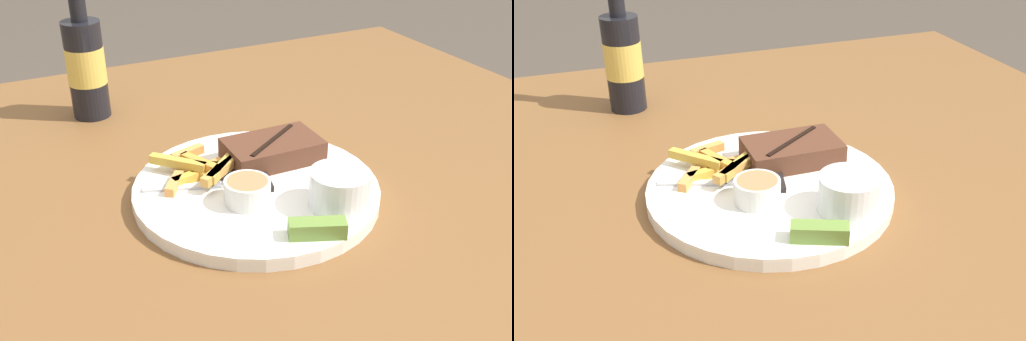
{
  "view_description": "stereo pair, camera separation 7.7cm",
  "coord_description": "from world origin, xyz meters",
  "views": [
    {
      "loc": [
        -0.3,
        -0.6,
        1.15
      ],
      "look_at": [
        0.0,
        0.0,
        0.78
      ],
      "focal_mm": 42.0,
      "sensor_mm": 36.0,
      "label": 1
    },
    {
      "loc": [
        -0.23,
        -0.63,
        1.15
      ],
      "look_at": [
        0.0,
        0.0,
        0.78
      ],
      "focal_mm": 42.0,
      "sensor_mm": 36.0,
      "label": 2
    }
  ],
  "objects": [
    {
      "name": "beer_bottle",
      "position": [
        -0.13,
        0.36,
        0.83
      ],
      "size": [
        0.06,
        0.06,
        0.26
      ],
      "color": "black",
      "rests_on": "dining_table"
    },
    {
      "name": "knife_utensil",
      "position": [
        0.02,
        0.04,
        0.76
      ],
      "size": [
        0.05,
        0.16,
        0.01
      ],
      "rotation": [
        0.0,
        0.0,
        1.34
      ],
      "color": "#B7B7BC",
      "rests_on": "dinner_plate"
    },
    {
      "name": "steak_portion",
      "position": [
        0.05,
        0.05,
        0.77
      ],
      "size": [
        0.13,
        0.08,
        0.03
      ],
      "color": "#512D1E",
      "rests_on": "dinner_plate"
    },
    {
      "name": "dining_table",
      "position": [
        0.0,
        0.0,
        0.67
      ],
      "size": [
        1.28,
        1.17,
        0.74
      ],
      "color": "brown",
      "rests_on": "ground_plane"
    },
    {
      "name": "fork_utensil",
      "position": [
        -0.08,
        0.03,
        0.76
      ],
      "size": [
        0.13,
        0.06,
        0.0
      ],
      "rotation": [
        0.0,
        0.0,
        5.94
      ],
      "color": "#B7B7BC",
      "rests_on": "dinner_plate"
    },
    {
      "name": "dipping_sauce_cup",
      "position": [
        -0.03,
        -0.04,
        0.78
      ],
      "size": [
        0.06,
        0.06,
        0.03
      ],
      "color": "silver",
      "rests_on": "dinner_plate"
    },
    {
      "name": "pickle_spear",
      "position": [
        0.01,
        -0.14,
        0.77
      ],
      "size": [
        0.07,
        0.05,
        0.02
      ],
      "color": "olive",
      "rests_on": "dinner_plate"
    },
    {
      "name": "dinner_plate",
      "position": [
        0.0,
        0.0,
        0.75
      ],
      "size": [
        0.32,
        0.32,
        0.02
      ],
      "color": "white",
      "rests_on": "dining_table"
    },
    {
      "name": "fries_pile",
      "position": [
        -0.06,
        0.05,
        0.77
      ],
      "size": [
        0.12,
        0.1,
        0.02
      ],
      "color": "gold",
      "rests_on": "dinner_plate"
    },
    {
      "name": "coleslaw_cup",
      "position": [
        0.07,
        -0.09,
        0.79
      ],
      "size": [
        0.07,
        0.07,
        0.05
      ],
      "color": "white",
      "rests_on": "dinner_plate"
    }
  ]
}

